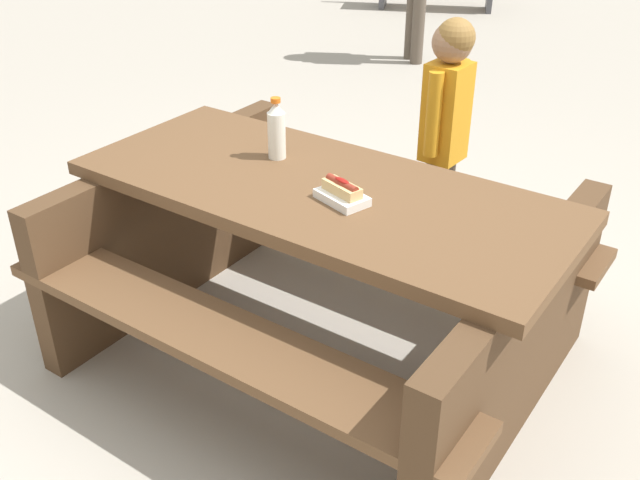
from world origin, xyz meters
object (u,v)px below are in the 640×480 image
at_px(picnic_table, 320,259).
at_px(hotdog_tray, 342,193).
at_px(child_in_coat, 446,113).
at_px(soda_bottle, 277,130).

relative_size(picnic_table, hotdog_tray, 9.68).
relative_size(hotdog_tray, child_in_coat, 0.18).
height_order(picnic_table, soda_bottle, soda_bottle).
relative_size(picnic_table, child_in_coat, 1.75).
xyz_separation_m(picnic_table, hotdog_tray, (0.12, -0.09, 0.34)).
distance_m(soda_bottle, hotdog_tray, 0.45).
bearing_deg(hotdog_tray, soda_bottle, 146.12).
bearing_deg(picnic_table, hotdog_tray, -36.54).
bearing_deg(child_in_coat, hotdog_tray, -95.58).
bearing_deg(soda_bottle, child_in_coat, 58.25).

